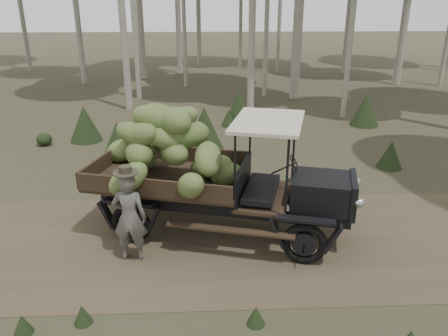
{
  "coord_description": "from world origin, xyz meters",
  "views": [
    {
      "loc": [
        0.83,
        -7.28,
        4.32
      ],
      "look_at": [
        1.19,
        0.43,
        1.35
      ],
      "focal_mm": 35.0,
      "sensor_mm": 36.0,
      "label": 1
    }
  ],
  "objects": [
    {
      "name": "banana_truck",
      "position": [
        0.58,
        0.51,
        1.5
      ],
      "size": [
        5.32,
        2.99,
        2.64
      ],
      "rotation": [
        0.0,
        0.0,
        -0.27
      ],
      "color": "black",
      "rests_on": "ground"
    },
    {
      "name": "undergrowth",
      "position": [
        -2.65,
        -0.17,
        0.53
      ],
      "size": [
        23.19,
        20.04,
        1.39
      ],
      "color": "#233319",
      "rests_on": "ground"
    },
    {
      "name": "dirt_track",
      "position": [
        0.0,
        0.0,
        0.0
      ],
      "size": [
        70.0,
        4.0,
        0.01
      ],
      "primitive_type": "cube",
      "color": "brown",
      "rests_on": "ground"
    },
    {
      "name": "ground",
      "position": [
        0.0,
        0.0,
        0.0
      ],
      "size": [
        120.0,
        120.0,
        0.0
      ],
      "primitive_type": "plane",
      "color": "#473D2B",
      "rests_on": "ground"
    },
    {
      "name": "farmer",
      "position": [
        -0.49,
        -0.5,
        0.83
      ],
      "size": [
        0.62,
        0.46,
        1.76
      ],
      "rotation": [
        0.0,
        0.0,
        3.07
      ],
      "color": "#595651",
      "rests_on": "ground"
    }
  ]
}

